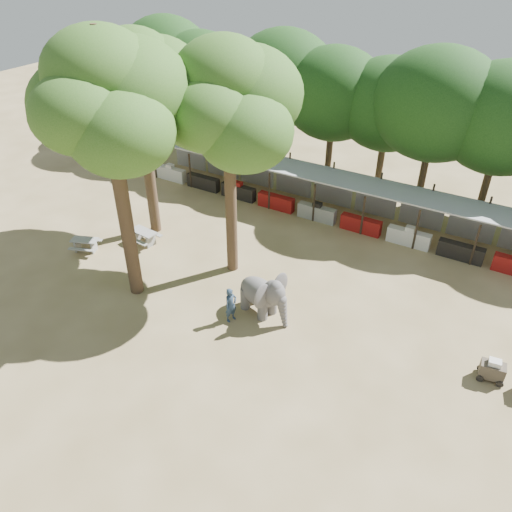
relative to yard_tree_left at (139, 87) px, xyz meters
The scene contains 11 objects.
ground 14.23m from the yard_tree_left, 38.20° to the right, with size 100.00×100.00×0.00m, color brown.
vendor_stalls 13.30m from the yard_tree_left, 36.06° to the left, with size 28.00×2.99×2.80m.
yard_tree_left is the anchor object (origin of this frame).
yard_tree_center 5.92m from the yard_tree_left, 59.04° to the right, with size 7.10×6.90×12.04m.
yard_tree_back 6.09m from the yard_tree_left, ahead, with size 7.10×6.90×11.36m.
backdrop_trees 15.17m from the yard_tree_left, 52.28° to the left, with size 46.46×5.95×8.33m.
elephant 12.25m from the yard_tree_left, 20.64° to the right, with size 2.92×2.15×2.17m.
handler 12.03m from the yard_tree_left, 29.39° to the right, with size 0.62×0.41×1.72m, color #26384C.
picnic_table_near 8.82m from the yard_tree_left, 113.69° to the right, with size 1.82×1.74×0.72m.
picnic_table_far 7.88m from the yard_tree_left, 71.67° to the right, with size 1.70×1.56×0.78m.
cart_back 20.66m from the yard_tree_left, ahead, with size 1.09×0.78×0.99m.
Camera 1 is at (8.90, -11.76, 15.00)m, focal length 35.00 mm.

